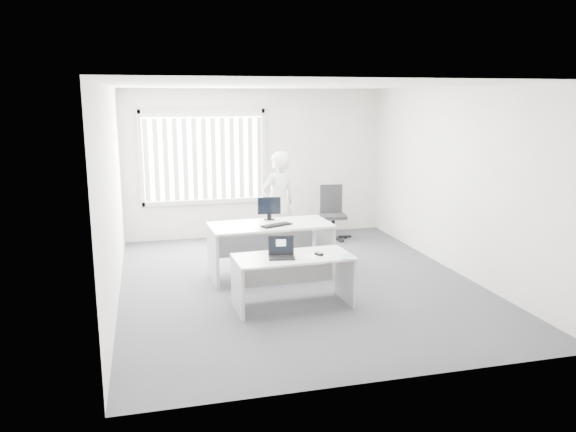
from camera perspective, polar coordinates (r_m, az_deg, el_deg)
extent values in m
plane|color=#4E4E55|center=(8.22, 0.99, -6.75)|extent=(6.00, 6.00, 0.00)
cube|color=beige|center=(10.78, -3.23, 5.35)|extent=(5.00, 0.02, 2.80)
cube|color=beige|center=(5.11, 10.00, -2.24)|extent=(5.00, 0.02, 2.80)
cube|color=beige|center=(7.62, -17.43, 2.06)|extent=(0.02, 6.00, 2.80)
cube|color=beige|center=(8.87, 16.82, 3.44)|extent=(0.02, 6.00, 2.80)
cube|color=silver|center=(7.79, 1.07, 13.16)|extent=(5.00, 6.00, 0.02)
cube|color=beige|center=(10.58, -8.54, 5.93)|extent=(2.32, 0.06, 1.76)
cube|color=silver|center=(7.11, 0.51, -4.17)|extent=(1.51, 0.76, 0.03)
cube|color=#A9A9AB|center=(7.04, -5.15, -7.28)|extent=(0.07, 0.64, 0.65)
cube|color=#A9A9AB|center=(7.45, 5.84, -6.20)|extent=(0.07, 0.64, 0.65)
cube|color=silver|center=(8.28, -1.80, -0.91)|extent=(1.81, 0.92, 0.03)
cube|color=#A9A9AB|center=(8.20, -7.63, -4.06)|extent=(0.08, 0.77, 0.78)
cube|color=#A9A9AB|center=(8.64, 3.76, -3.15)|extent=(0.08, 0.77, 0.78)
cylinder|color=black|center=(10.70, 4.58, -2.14)|extent=(0.63, 0.63, 0.08)
cylinder|color=black|center=(10.65, 4.60, -1.18)|extent=(0.07, 0.07, 0.44)
cube|color=black|center=(10.61, 4.62, -0.02)|extent=(0.48, 0.48, 0.07)
cube|color=black|center=(10.74, 4.40, 1.81)|extent=(0.43, 0.10, 0.53)
imported|color=silver|center=(9.43, -0.96, 1.25)|extent=(0.76, 0.64, 1.77)
cube|color=white|center=(7.13, 2.91, -4.03)|extent=(0.32, 0.25, 0.00)
cube|color=white|center=(7.07, 6.05, -4.16)|extent=(0.22, 0.26, 0.01)
cube|color=black|center=(8.14, -1.17, -0.94)|extent=(0.49, 0.32, 0.02)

